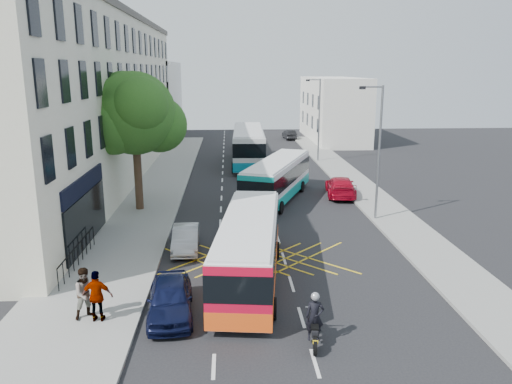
{
  "coord_description": "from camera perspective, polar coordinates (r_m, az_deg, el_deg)",
  "views": [
    {
      "loc": [
        -2.65,
        -16.87,
        9.04
      ],
      "look_at": [
        -1.1,
        10.79,
        2.2
      ],
      "focal_mm": 35.0,
      "sensor_mm": 36.0,
      "label": 1
    }
  ],
  "objects": [
    {
      "name": "red_hatchback",
      "position": [
        36.95,
        9.63,
        0.64
      ],
      "size": [
        2.61,
        5.12,
        1.42
      ],
      "primitive_type": "imported",
      "rotation": [
        0.0,
        0.0,
        3.01
      ],
      "color": "#AB071D",
      "rests_on": "ground"
    },
    {
      "name": "street_tree",
      "position": [
        32.49,
        -13.74,
        8.62
      ],
      "size": [
        6.3,
        5.7,
        8.8
      ],
      "color": "#382619",
      "rests_on": "pavement_left"
    },
    {
      "name": "railings",
      "position": [
        24.71,
        -19.71,
        -6.66
      ],
      "size": [
        0.08,
        5.6,
        1.14
      ],
      "primitive_type": null,
      "color": "black",
      "rests_on": "pavement_left"
    },
    {
      "name": "bus_near",
      "position": [
        21.69,
        -0.8,
        -6.47
      ],
      "size": [
        3.51,
        10.33,
        2.85
      ],
      "rotation": [
        0.0,
        0.0,
        -0.12
      ],
      "color": "silver",
      "rests_on": "ground"
    },
    {
      "name": "lamp_near",
      "position": [
        30.52,
        13.74,
        5.14
      ],
      "size": [
        1.45,
        0.15,
        8.0
      ],
      "color": "slate",
      "rests_on": "pavement_right"
    },
    {
      "name": "terrace_main",
      "position": [
        42.95,
        -18.82,
        10.09
      ],
      "size": [
        8.3,
        45.0,
        13.5
      ],
      "color": "beige",
      "rests_on": "ground"
    },
    {
      "name": "pavement_right",
      "position": [
        34.63,
        13.97,
        -1.56
      ],
      "size": [
        3.0,
        70.0,
        0.15
      ],
      "primitive_type": "cube",
      "color": "gray",
      "rests_on": "ground"
    },
    {
      "name": "ground",
      "position": [
        19.32,
        5.22,
        -14.09
      ],
      "size": [
        120.0,
        120.0,
        0.0
      ],
      "primitive_type": "plane",
      "color": "black",
      "rests_on": "ground"
    },
    {
      "name": "pavement_left",
      "position": [
        33.62,
        -13.11,
        -1.97
      ],
      "size": [
        5.0,
        70.0,
        0.15
      ],
      "primitive_type": "cube",
      "color": "gray",
      "rests_on": "ground"
    },
    {
      "name": "motorbike",
      "position": [
        17.38,
        6.71,
        -14.26
      ],
      "size": [
        0.7,
        2.1,
        1.86
      ],
      "rotation": [
        0.0,
        0.0,
        -0.13
      ],
      "color": "black",
      "rests_on": "ground"
    },
    {
      "name": "bus_far",
      "position": [
        48.54,
        -0.86,
        5.32
      ],
      "size": [
        3.36,
        12.43,
        3.48
      ],
      "rotation": [
        0.0,
        0.0,
        -0.03
      ],
      "color": "silver",
      "rests_on": "ground"
    },
    {
      "name": "pedestrian_far",
      "position": [
        19.17,
        -17.7,
        -11.27
      ],
      "size": [
        1.15,
        0.52,
        1.92
      ],
      "primitive_type": "imported",
      "rotation": [
        0.0,
        0.0,
        3.1
      ],
      "color": "gray",
      "rests_on": "pavement_left"
    },
    {
      "name": "distant_car_dark",
      "position": [
        66.66,
        3.83,
        6.58
      ],
      "size": [
        1.62,
        3.87,
        1.24
      ],
      "primitive_type": "imported",
      "rotation": [
        0.0,
        0.0,
        3.22
      ],
      "color": "black",
      "rests_on": "ground"
    },
    {
      "name": "terrace_far",
      "position": [
        72.87,
        -12.36,
        10.37
      ],
      "size": [
        8.0,
        20.0,
        10.0
      ],
      "primitive_type": "cube",
      "color": "silver",
      "rests_on": "ground"
    },
    {
      "name": "lamp_far",
      "position": [
        49.86,
        7.11,
        8.67
      ],
      "size": [
        1.45,
        0.15,
        8.0
      ],
      "color": "slate",
      "rests_on": "pavement_right"
    },
    {
      "name": "pedestrian_near",
      "position": [
        19.52,
        -18.83,
        -10.87
      ],
      "size": [
        1.19,
        1.14,
        1.94
      ],
      "primitive_type": "imported",
      "rotation": [
        0.0,
        0.0,
        0.6
      ],
      "color": "gray",
      "rests_on": "pavement_left"
    },
    {
      "name": "building_right",
      "position": [
        66.48,
        8.78,
        9.36
      ],
      "size": [
        6.0,
        18.0,
        8.0
      ],
      "primitive_type": "cube",
      "color": "silver",
      "rests_on": "ground"
    },
    {
      "name": "distant_car_grey",
      "position": [
        58.84,
        -1.18,
        5.77
      ],
      "size": [
        2.98,
        5.65,
        1.52
      ],
      "primitive_type": "imported",
      "rotation": [
        0.0,
        0.0,
        -0.09
      ],
      "color": "#43474B",
      "rests_on": "ground"
    },
    {
      "name": "parked_car_blue",
      "position": [
        19.35,
        -9.77,
        -11.87
      ],
      "size": [
        1.99,
        4.23,
        1.4
      ],
      "primitive_type": "imported",
      "rotation": [
        0.0,
        0.0,
        0.08
      ],
      "color": "black",
      "rests_on": "ground"
    },
    {
      "name": "parked_car_silver",
      "position": [
        25.89,
        -8.04,
        -5.27
      ],
      "size": [
        1.43,
        3.77,
        1.23
      ],
      "primitive_type": "imported",
      "rotation": [
        0.0,
        0.0,
        0.04
      ],
      "color": "#A1A4A9",
      "rests_on": "ground"
    },
    {
      "name": "bus_mid",
      "position": [
        35.2,
        2.46,
        1.5
      ],
      "size": [
        5.88,
        10.38,
        2.87
      ],
      "rotation": [
        0.0,
        0.0,
        -0.37
      ],
      "color": "silver",
      "rests_on": "ground"
    }
  ]
}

